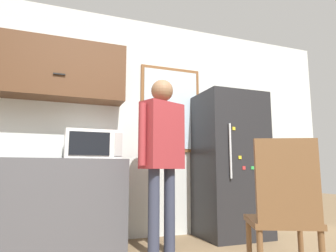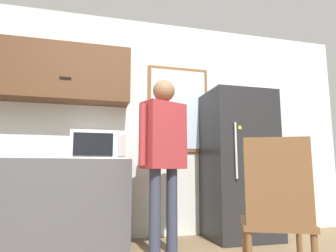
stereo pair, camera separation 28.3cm
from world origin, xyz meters
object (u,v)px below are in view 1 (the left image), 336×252
Objects in this scene: microwave at (93,145)px; refrigerator at (230,164)px; chair at (284,208)px; person at (162,144)px.

microwave is 0.32× the size of refrigerator.
chair is at bearing -109.79° from refrigerator.
microwave is at bearing -29.17° from chair.
refrigerator is at bearing -84.74° from chair.
refrigerator is 1.65m from chair.
chair is (-0.55, -1.52, -0.33)m from refrigerator.
person is 1.11m from refrigerator.
person is at bearing -42.20° from chair.
microwave is 0.74m from person.
person reaches higher than chair.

